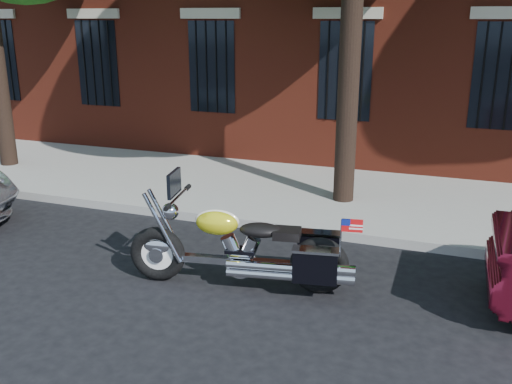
% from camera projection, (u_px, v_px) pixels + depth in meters
% --- Properties ---
extents(ground, '(120.00, 120.00, 0.00)m').
position_uv_depth(ground, '(263.00, 267.00, 7.81)').
color(ground, black).
rests_on(ground, ground).
extents(curb, '(40.00, 0.16, 0.15)m').
position_uv_depth(curb, '(292.00, 228.00, 9.03)').
color(curb, gray).
rests_on(curb, ground).
extents(sidewalk, '(40.00, 3.60, 0.15)m').
position_uv_depth(sidewalk, '(321.00, 195.00, 10.71)').
color(sidewalk, gray).
rests_on(sidewalk, ground).
extents(motorcycle, '(2.95, 1.14, 1.48)m').
position_uv_depth(motorcycle, '(248.00, 251.00, 7.07)').
color(motorcycle, black).
rests_on(motorcycle, ground).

